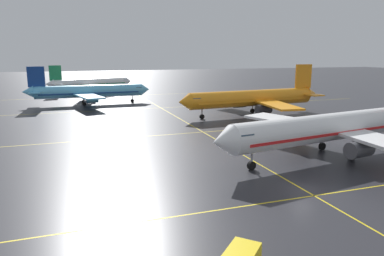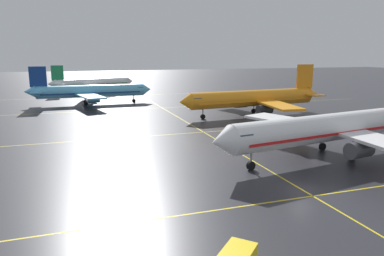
{
  "view_description": "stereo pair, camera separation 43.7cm",
  "coord_description": "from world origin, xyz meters",
  "px_view_note": "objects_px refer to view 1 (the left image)",
  "views": [
    {
      "loc": [
        -23.68,
        -31.44,
        14.62
      ],
      "look_at": [
        -5.77,
        20.85,
        3.2
      ],
      "focal_mm": 33.6,
      "sensor_mm": 36.0,
      "label": 1
    },
    {
      "loc": [
        -23.27,
        -31.58,
        14.62
      ],
      "look_at": [
        -5.77,
        20.85,
        3.2
      ],
      "focal_mm": 33.6,
      "sensor_mm": 36.0,
      "label": 2
    }
  ],
  "objects_px": {
    "airliner_second_row": "(254,98)",
    "airliner_third_row": "(88,91)",
    "airliner_front_gate": "(331,127)",
    "airliner_far_left_stand": "(91,83)"
  },
  "relations": [
    {
      "from": "airliner_second_row",
      "to": "airliner_third_row",
      "type": "relative_size",
      "value": 1.08
    },
    {
      "from": "airliner_front_gate",
      "to": "airliner_third_row",
      "type": "distance_m",
      "value": 74.33
    },
    {
      "from": "airliner_second_row",
      "to": "airliner_far_left_stand",
      "type": "relative_size",
      "value": 1.16
    },
    {
      "from": "airliner_front_gate",
      "to": "airliner_third_row",
      "type": "height_order",
      "value": "airliner_front_gate"
    },
    {
      "from": "airliner_front_gate",
      "to": "airliner_far_left_stand",
      "type": "relative_size",
      "value": 1.19
    },
    {
      "from": "airliner_second_row",
      "to": "airliner_third_row",
      "type": "xyz_separation_m",
      "value": [
        -36.86,
        32.51,
        -0.28
      ]
    },
    {
      "from": "airliner_second_row",
      "to": "airliner_third_row",
      "type": "bearing_deg",
      "value": 138.59
    },
    {
      "from": "airliner_far_left_stand",
      "to": "airliner_front_gate",
      "type": "bearing_deg",
      "value": -74.93
    },
    {
      "from": "airliner_far_left_stand",
      "to": "airliner_second_row",
      "type": "bearing_deg",
      "value": -62.88
    },
    {
      "from": "airliner_third_row",
      "to": "airliner_far_left_stand",
      "type": "distance_m",
      "value": 34.23
    }
  ]
}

